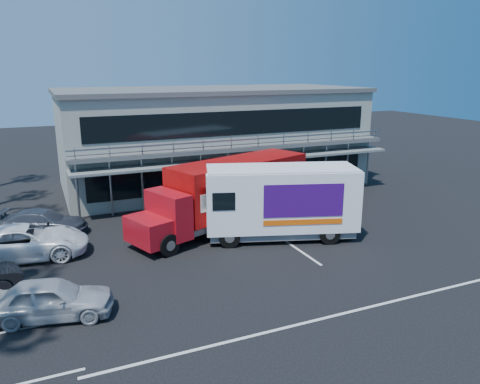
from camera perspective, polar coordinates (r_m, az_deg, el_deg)
name	(u,v)px	position (r m, az deg, el deg)	size (l,w,h in m)	color
ground	(263,257)	(22.64, 2.83, -7.88)	(120.00, 120.00, 0.00)	black
building	(212,136)	(36.16, -3.39, 6.77)	(22.40, 12.00, 7.30)	gray
red_truck	(229,191)	(26.15, -1.30, 0.07)	(11.35, 6.28, 3.76)	#A60D17
white_van	(281,201)	(24.52, 5.00, -1.08)	(8.27, 4.99, 3.82)	white
parked_car_a	(51,299)	(18.49, -22.06, -11.99)	(1.75, 4.34, 1.48)	#ABAEB2
parked_car_c	(25,242)	(24.42, -24.78, -5.55)	(2.66, 5.77, 1.60)	white
parked_car_d	(44,222)	(27.48, -22.82, -3.42)	(1.88, 4.62, 1.34)	#333844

